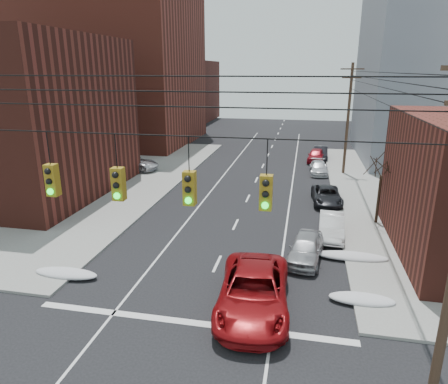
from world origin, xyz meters
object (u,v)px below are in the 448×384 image
at_px(lot_car_b, 133,163).
at_px(lot_car_c, 17,191).
at_px(parked_car_e, 316,155).
at_px(lot_car_d, 50,174).
at_px(parked_car_a, 306,248).
at_px(parked_car_c, 327,196).
at_px(parked_car_b, 331,226).
at_px(parked_car_f, 321,153).
at_px(lot_car_a, 102,178).
at_px(red_pickup, 253,291).
at_px(parked_car_d, 319,168).

bearing_deg(lot_car_b, lot_car_c, 157.32).
bearing_deg(parked_car_e, lot_car_d, -145.08).
xyz_separation_m(parked_car_a, parked_car_c, (1.60, 10.54, -0.08)).
relative_size(parked_car_b, lot_car_d, 1.10).
height_order(parked_car_b, lot_car_d, lot_car_d).
xyz_separation_m(parked_car_f, lot_car_c, (-24.86, -21.45, 0.06)).
bearing_deg(parked_car_b, lot_car_a, 162.06).
distance_m(red_pickup, parked_car_b, 9.98).
relative_size(lot_car_a, lot_car_d, 1.07).
height_order(lot_car_b, lot_car_d, lot_car_b).
xyz_separation_m(parked_car_b, lot_car_d, (-25.71, 8.14, 0.11)).
relative_size(red_pickup, lot_car_c, 1.49).
relative_size(lot_car_a, lot_car_c, 0.96).
distance_m(parked_car_a, parked_car_f, 27.74).
relative_size(parked_car_a, parked_car_e, 0.98).
bearing_deg(parked_car_f, lot_car_b, -150.81).
distance_m(parked_car_a, lot_car_d, 26.89).
relative_size(parked_car_e, lot_car_a, 1.04).
relative_size(parked_car_a, parked_car_c, 0.91).
bearing_deg(lot_car_a, parked_car_a, -102.33).
relative_size(lot_car_a, lot_car_b, 0.80).
bearing_deg(lot_car_a, lot_car_c, 154.03).
relative_size(parked_car_a, lot_car_c, 0.97).
xyz_separation_m(parked_car_c, lot_car_d, (-25.71, 1.36, 0.17)).
bearing_deg(parked_car_d, parked_car_a, -95.11).
xyz_separation_m(lot_car_a, lot_car_b, (0.40, 6.10, 0.04)).
distance_m(parked_car_c, lot_car_b, 20.67).
bearing_deg(parked_car_b, parked_car_d, 93.83).
height_order(parked_car_a, lot_car_a, lot_car_a).
distance_m(parked_car_a, lot_car_c, 24.08).
distance_m(parked_car_b, lot_car_c, 24.98).
distance_m(parked_car_b, parked_car_e, 22.12).
height_order(parked_car_c, lot_car_c, lot_car_c).
distance_m(parked_car_b, lot_car_a, 21.28).
relative_size(parked_car_c, parked_car_e, 1.07).
bearing_deg(lot_car_c, parked_car_d, -82.33).
bearing_deg(parked_car_f, parked_car_b, -88.90).
height_order(parked_car_b, lot_car_b, lot_car_b).
height_order(parked_car_d, lot_car_c, lot_car_c).
distance_m(parked_car_a, parked_car_c, 10.66).
distance_m(parked_car_d, lot_car_b, 19.37).
xyz_separation_m(parked_car_b, parked_car_f, (0.00, 23.94, 0.02)).
relative_size(parked_car_b, lot_car_b, 0.81).
bearing_deg(lot_car_b, lot_car_d, 134.10).
bearing_deg(parked_car_c, parked_car_d, 88.56).
bearing_deg(parked_car_a, red_pickup, -104.62).
xyz_separation_m(parked_car_e, lot_car_b, (-18.97, -8.60, 0.14)).
height_order(red_pickup, parked_car_f, red_pickup).
height_order(parked_car_e, parked_car_f, parked_car_e).
xyz_separation_m(parked_car_d, lot_car_a, (-19.55, -9.03, 0.23)).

